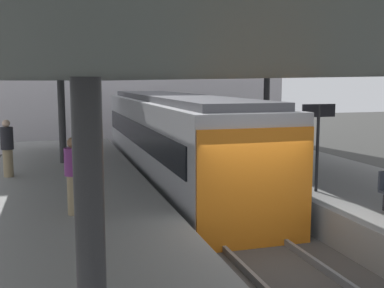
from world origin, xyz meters
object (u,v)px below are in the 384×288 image
Objects in this scene: commuter_train at (174,139)px; platform_sign at (318,128)px; passenger_mid_platform at (7,147)px; passenger_far_end at (73,175)px.

platform_sign is (2.25, -5.74, 0.90)m from commuter_train.
passenger_mid_platform reaches higher than passenger_far_end.
platform_sign is 6.02m from passenger_far_end.
passenger_far_end is (1.68, -4.53, -0.03)m from passenger_mid_platform.
platform_sign is at bearing -68.58° from commuter_train.
platform_sign is at bearing -28.65° from passenger_mid_platform.
passenger_far_end is (-3.71, -6.10, 0.11)m from commuter_train.
commuter_train is at bearing 111.42° from platform_sign.
commuter_train reaches higher than platform_sign.
platform_sign reaches higher than passenger_mid_platform.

